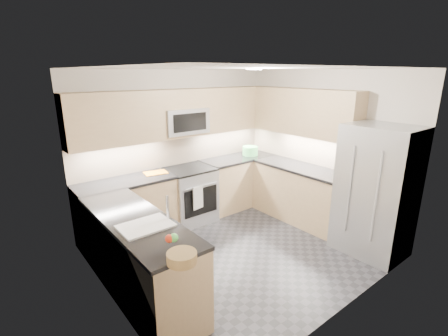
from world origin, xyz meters
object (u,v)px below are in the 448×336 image
(gas_range, at_px, (190,195))
(microwave, at_px, (183,121))
(refrigerator, at_px, (376,191))
(utensil_bowl, at_px, (250,151))
(cutting_board, at_px, (156,173))
(fruit_basket, at_px, (182,258))

(gas_range, height_order, microwave, microwave)
(gas_range, distance_m, refrigerator, 2.86)
(utensil_bowl, bearing_deg, refrigerator, -88.19)
(utensil_bowl, distance_m, cutting_board, 1.94)
(gas_range, distance_m, utensil_bowl, 1.49)
(refrigerator, xyz_separation_m, utensil_bowl, (-0.08, 2.42, 0.12))
(utensil_bowl, bearing_deg, cutting_board, 177.61)
(microwave, xyz_separation_m, refrigerator, (1.45, -2.55, -0.80))
(utensil_bowl, bearing_deg, microwave, 174.74)
(gas_range, bearing_deg, cutting_board, 171.98)
(refrigerator, bearing_deg, fruit_basket, 177.82)
(gas_range, distance_m, cutting_board, 0.75)
(utensil_bowl, xyz_separation_m, cutting_board, (-1.94, 0.08, -0.08))
(refrigerator, bearing_deg, utensil_bowl, 91.81)
(utensil_bowl, relative_size, cutting_board, 0.85)
(microwave, height_order, fruit_basket, microwave)
(microwave, xyz_separation_m, utensil_bowl, (1.37, -0.13, -0.68))
(gas_range, relative_size, refrigerator, 0.51)
(gas_range, bearing_deg, fruit_basket, -123.87)
(cutting_board, bearing_deg, utensil_bowl, -2.39)
(utensil_bowl, distance_m, fruit_basket, 3.73)
(microwave, bearing_deg, gas_range, -90.00)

